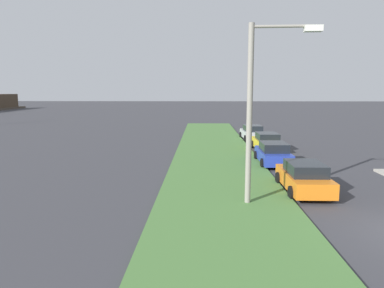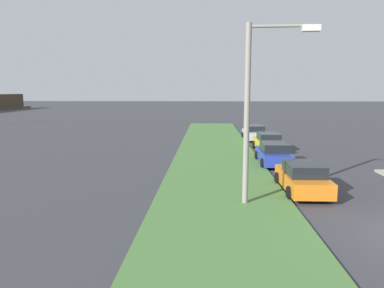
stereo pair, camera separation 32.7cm
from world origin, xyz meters
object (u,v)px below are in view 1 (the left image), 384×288
parked_car_orange (304,177)px  parked_car_yellow (267,142)px  streetlight (259,102)px  parked_car_blue (273,154)px  parked_car_silver (252,133)px

parked_car_orange → parked_car_yellow: same height
parked_car_orange → streetlight: (-2.07, 2.59, 3.67)m
parked_car_blue → streetlight: size_ratio=0.57×
streetlight → parked_car_blue: bearing=-15.7°
parked_car_blue → parked_car_silver: size_ratio=0.98×
parked_car_yellow → streetlight: (-13.91, 2.95, 3.67)m
parked_car_blue → streetlight: (-8.56, 2.41, 3.67)m
parked_car_silver → streetlight: streetlight is taller
parked_car_yellow → parked_car_silver: (6.36, 0.27, 0.00)m
parked_car_blue → parked_car_silver: 11.71m
parked_car_orange → parked_car_blue: same height
parked_car_orange → streetlight: bearing=128.3°
parked_car_yellow → streetlight: streetlight is taller
parked_car_orange → parked_car_blue: bearing=1.4°
parked_car_orange → parked_car_silver: (18.20, -0.09, 0.00)m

